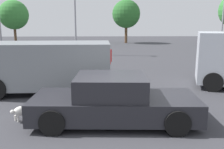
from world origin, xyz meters
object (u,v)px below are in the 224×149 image
at_px(sedan_foreground, 114,101).
at_px(pedestrian, 108,58).
at_px(suv_dark, 49,65).
at_px(light_post_mid, 224,8).
at_px(dog, 22,110).

relative_size(sedan_foreground, pedestrian, 2.74).
relative_size(sedan_foreground, suv_dark, 0.96).
bearing_deg(suv_dark, light_post_mid, -135.73).
bearing_deg(dog, light_post_mid, 1.61).
height_order(sedan_foreground, light_post_mid, light_post_mid).
bearing_deg(pedestrian, light_post_mid, -162.33).
bearing_deg(dog, pedestrian, 15.53).
xyz_separation_m(suv_dark, light_post_mid, (12.62, 12.68, 2.81)).
distance_m(sedan_foreground, light_post_mid, 19.08).
bearing_deg(dog, suv_dark, 37.33).
bearing_deg(light_post_mid, dog, -129.62).
relative_size(dog, pedestrian, 0.32).
distance_m(dog, light_post_mid, 20.41).
distance_m(sedan_foreground, suv_dark, 3.89).
bearing_deg(light_post_mid, suv_dark, -134.87).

